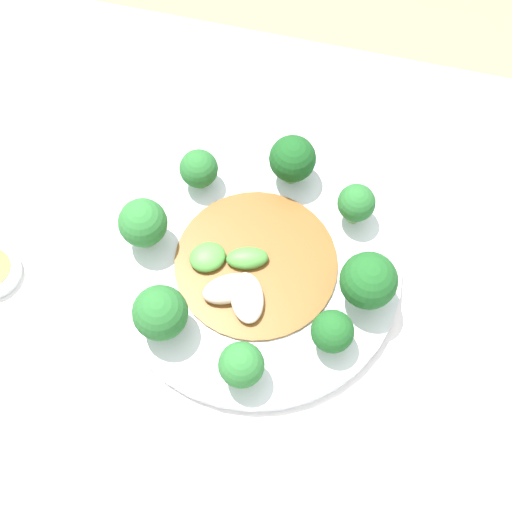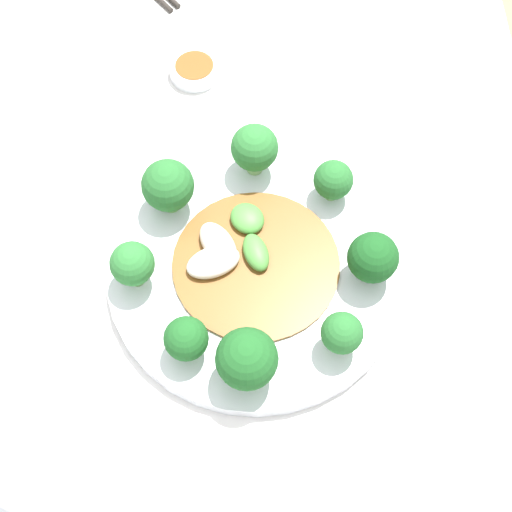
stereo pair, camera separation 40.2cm
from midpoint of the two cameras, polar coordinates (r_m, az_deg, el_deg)
name	(u,v)px [view 1 (the left image)]	position (r m, az deg, el deg)	size (l,w,h in m)	color
ground_plane	(238,435)	(1.48, -8.20, -18.33)	(8.00, 8.00, 0.00)	#9E8460
table	(232,386)	(1.11, -10.86, -15.79)	(1.18, 0.73, 0.77)	silver
plate	(256,267)	(0.73, -13.05, -8.77)	(0.31, 0.31, 0.02)	silver
broccoli_east	(143,223)	(0.73, -22.60, -5.10)	(0.05, 0.05, 0.07)	#89B76B
broccoli_southwest	(356,203)	(0.69, -4.69, -3.57)	(0.04, 0.04, 0.05)	#7AAD5B
broccoli_northeast	(160,313)	(0.70, -22.13, -12.82)	(0.06, 0.06, 0.07)	#70A356
broccoli_west	(368,281)	(0.66, -4.57, -10.89)	(0.06, 0.06, 0.07)	#89B76B
broccoli_northwest	(332,332)	(0.66, -8.00, -15.21)	(0.04, 0.04, 0.05)	#7AAD5B
broccoli_north	(241,365)	(0.67, -16.14, -17.68)	(0.04, 0.04, 0.06)	#70A356
broccoli_south	(292,159)	(0.72, -9.86, 0.50)	(0.05, 0.05, 0.06)	#70A356
broccoli_southeast	(199,169)	(0.75, -17.56, -0.31)	(0.04, 0.04, 0.05)	#89B76B
stirfry_center	(245,272)	(0.72, -14.31, -9.29)	(0.17, 0.17, 0.02)	brown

